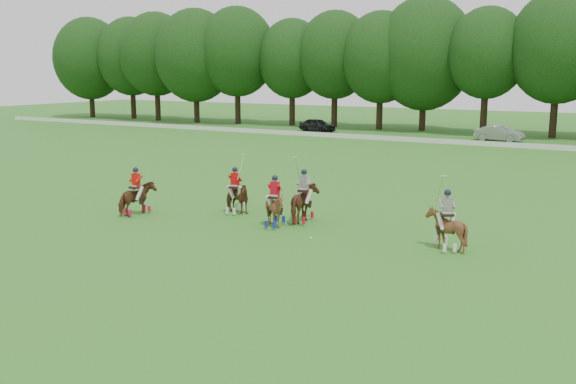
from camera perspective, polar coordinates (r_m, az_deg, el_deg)
The scene contains 11 objects.
ground at distance 25.42m, azimuth -8.31°, elevation -4.26°, with size 180.00×180.00×0.00m, color #367521.
tree_line at distance 68.99m, azimuth 17.54°, elevation 11.68°, with size 117.98×14.32×14.75m.
boundary_rail at distance 59.61m, azimuth 14.78°, elevation 4.33°, with size 120.00×0.10×0.44m, color white.
car_left at distance 69.64m, azimuth 2.62°, elevation 5.97°, with size 1.71×4.26×1.45m, color black.
car_mid at distance 63.30m, azimuth 18.26°, elevation 4.96°, with size 1.54×4.42×1.46m, color #949398.
polo_red_a at distance 30.13m, azimuth -13.30°, elevation -0.52°, with size 1.14×1.88×2.22m.
polo_red_b at distance 29.78m, azimuth -4.71°, elevation -0.46°, with size 1.62×1.45×2.71m.
polo_red_c at distance 27.11m, azimuth -1.17°, elevation -1.49°, with size 1.42×1.54×2.22m.
polo_stripe_a at distance 27.94m, azimuth 1.42°, elevation -0.99°, with size 1.25×2.06×2.88m.
polo_stripe_b at distance 24.39m, azimuth 13.86°, elevation -3.15°, with size 1.80×1.85×2.80m.
polo_ball at distance 25.30m, azimuth 2.06°, elevation -4.12°, with size 0.09×0.09×0.09m, color white.
Camera 1 is at (15.21, -19.29, 6.54)m, focal length 40.00 mm.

